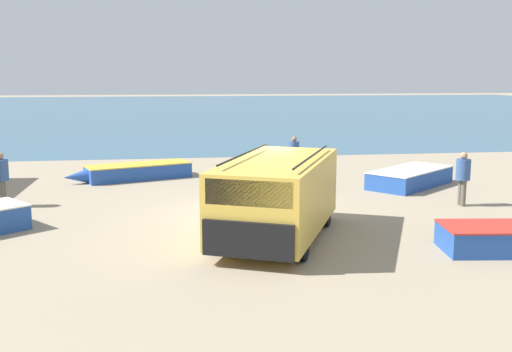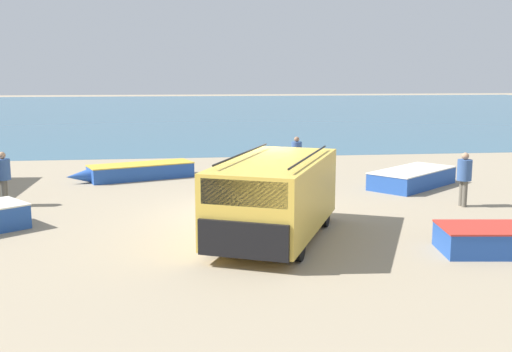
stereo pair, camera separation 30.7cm
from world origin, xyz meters
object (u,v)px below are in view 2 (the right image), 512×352
(fisherman_0, at_px, (297,152))
(fisherman_2, at_px, (3,174))
(fishing_rowboat_0, at_px, (414,177))
(fishing_rowboat_2, at_px, (137,171))
(parked_van, at_px, (275,195))
(fishing_rowboat_3, at_px, (511,240))
(fisherman_1, at_px, (464,174))
(fishing_rowboat_4, at_px, (271,180))

(fisherman_0, xyz_separation_m, fisherman_2, (-10.26, -4.44, 0.07))
(fishing_rowboat_0, distance_m, fishing_rowboat_2, 10.77)
(fishing_rowboat_0, distance_m, fisherman_2, 14.31)
(parked_van, bearing_deg, fishing_rowboat_3, 95.11)
(fisherman_0, bearing_deg, fisherman_1, -1.87)
(fishing_rowboat_4, relative_size, fisherman_2, 2.08)
(fisherman_0, bearing_deg, fisherman_2, -101.86)
(fishing_rowboat_4, bearing_deg, fishing_rowboat_0, -49.49)
(fishing_rowboat_2, relative_size, fisherman_0, 3.09)
(fisherman_1, bearing_deg, fisherman_2, -13.89)
(fishing_rowboat_0, height_order, fishing_rowboat_3, fishing_rowboat_0)
(fishing_rowboat_0, height_order, fishing_rowboat_2, fishing_rowboat_0)
(fishing_rowboat_3, xyz_separation_m, fisherman_1, (1.16, 4.83, 0.72))
(parked_van, xyz_separation_m, fisherman_2, (-7.92, 4.86, -0.11))
(fishing_rowboat_3, bearing_deg, fishing_rowboat_0, 90.49)
(fishing_rowboat_0, relative_size, fisherman_1, 2.44)
(fishing_rowboat_2, distance_m, fisherman_1, 12.38)
(parked_van, height_order, fisherman_0, parked_van)
(fisherman_1, distance_m, fisherman_2, 14.52)
(fishing_rowboat_3, bearing_deg, parked_van, 168.12)
(fishing_rowboat_0, bearing_deg, fisherman_1, -126.00)
(parked_van, distance_m, fisherman_2, 9.30)
(fishing_rowboat_3, height_order, fisherman_2, fisherman_2)
(parked_van, relative_size, fishing_rowboat_3, 1.49)
(fishing_rowboat_2, xyz_separation_m, fisherman_1, (10.61, -6.33, 0.73))
(fisherman_2, bearing_deg, fisherman_0, -154.37)
(fishing_rowboat_0, xyz_separation_m, fishing_rowboat_2, (-10.39, 2.84, -0.02))
(fishing_rowboat_4, bearing_deg, parked_van, -143.55)
(fishing_rowboat_4, bearing_deg, fishing_rowboat_3, -108.96)
(fisherman_1, bearing_deg, fishing_rowboat_4, -41.27)
(fisherman_0, bearing_deg, fishing_rowboat_4, -65.06)
(fishing_rowboat_0, bearing_deg, fisherman_2, 147.13)
(fishing_rowboat_3, distance_m, fisherman_1, 5.02)
(fishing_rowboat_2, bearing_deg, fishing_rowboat_0, 144.44)
(parked_van, relative_size, fisherman_2, 3.26)
(fisherman_2, bearing_deg, fishing_rowboat_0, -171.16)
(fishing_rowboat_2, distance_m, fishing_rowboat_3, 14.62)
(fisherman_1, height_order, fisherman_2, fisherman_2)
(fishing_rowboat_3, relative_size, fisherman_2, 2.18)
(fishing_rowboat_3, bearing_deg, fishing_rowboat_2, 137.23)
(fishing_rowboat_3, xyz_separation_m, fishing_rowboat_4, (-4.39, 8.68, -0.04))
(parked_van, bearing_deg, fishing_rowboat_4, -163.79)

